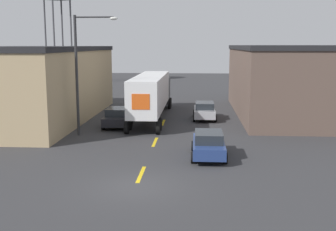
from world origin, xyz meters
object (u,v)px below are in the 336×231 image
object	(u,v)px
parked_car_right_near	(209,144)
semi_truck	(152,92)
parked_car_left_far	(118,117)
street_lamp	(82,66)
parked_car_right_far	(204,110)

from	to	relation	value
parked_car_right_near	semi_truck	bearing A→B (deg)	109.84
semi_truck	parked_car_left_far	world-z (taller)	semi_truck
parked_car_left_far	parked_car_right_near	bearing A→B (deg)	-51.91
semi_truck	street_lamp	size ratio (longest dim) A/B	1.83
semi_truck	street_lamp	distance (m)	8.96
semi_truck	street_lamp	world-z (taller)	street_lamp
street_lamp	parked_car_right_far	bearing A→B (deg)	39.35
parked_car_right_near	street_lamp	size ratio (longest dim) A/B	0.51
parked_car_right_near	street_lamp	xyz separation A→B (m)	(-8.93, 5.54, 4.22)
semi_truck	parked_car_right_near	bearing A→B (deg)	-70.09
parked_car_right_near	street_lamp	bearing A→B (deg)	148.18
parked_car_right_near	street_lamp	distance (m)	11.33
semi_truck	parked_car_right_far	bearing A→B (deg)	-1.27
semi_truck	parked_car_right_far	world-z (taller)	semi_truck
parked_car_right_near	parked_car_left_far	xyz separation A→B (m)	(-7.04, 8.99, 0.00)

